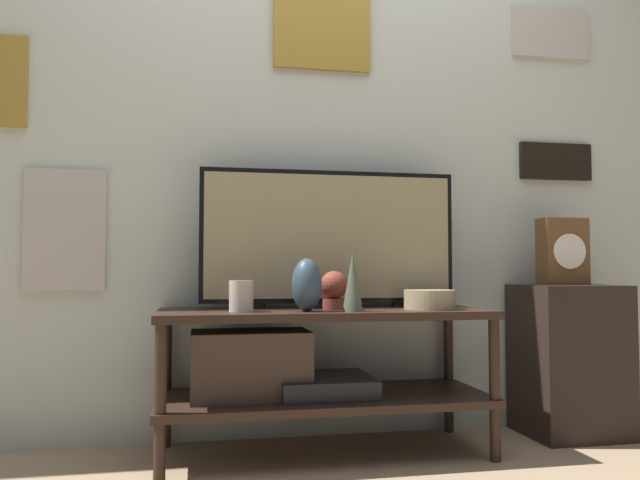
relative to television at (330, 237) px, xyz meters
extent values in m
plane|color=#997F60|center=(-0.05, -0.39, -0.83)|extent=(12.00, 12.00, 0.00)
cube|color=beige|center=(-0.05, 0.19, 0.52)|extent=(6.40, 0.06, 2.70)
cube|color=#B7B2A8|center=(-1.04, 0.15, 0.03)|extent=(0.31, 0.02, 0.48)
cube|color=white|center=(-1.04, 0.14, 0.03)|extent=(0.27, 0.01, 0.44)
cube|color=black|center=(1.11, 0.15, 0.37)|extent=(0.36, 0.02, 0.17)
cube|color=#BCB299|center=(1.11, 0.14, 0.37)|extent=(0.32, 0.01, 0.14)
cube|color=#B7B2A8|center=(1.09, 0.15, 0.98)|extent=(0.39, 0.02, 0.23)
cube|color=beige|center=(1.09, 0.14, 0.98)|extent=(0.35, 0.01, 0.20)
cube|color=olive|center=(-1.28, 0.15, 0.61)|extent=(0.17, 0.02, 0.37)
cube|color=#2D2D33|center=(-1.28, 0.14, 0.61)|extent=(0.14, 0.01, 0.33)
cube|color=olive|center=(0.00, 0.15, 0.99)|extent=(0.43, 0.02, 0.50)
cube|color=beige|center=(0.00, 0.14, 0.99)|extent=(0.39, 0.01, 0.47)
cube|color=black|center=(-0.05, -0.11, -0.30)|extent=(1.25, 0.49, 0.03)
cube|color=black|center=(-0.05, -0.11, -0.63)|extent=(1.25, 0.49, 0.03)
cylinder|color=black|center=(-0.64, -0.32, -0.56)|extent=(0.04, 0.04, 0.55)
cylinder|color=black|center=(0.55, -0.32, -0.56)|extent=(0.04, 0.04, 0.55)
cylinder|color=black|center=(-0.64, 0.11, -0.56)|extent=(0.04, 0.04, 0.55)
cylinder|color=black|center=(0.55, 0.11, -0.56)|extent=(0.04, 0.04, 0.55)
cube|color=black|center=(-0.05, -0.11, -0.58)|extent=(0.36, 0.34, 0.07)
cube|color=#47382D|center=(-0.33, -0.11, -0.49)|extent=(0.44, 0.27, 0.25)
cylinder|color=black|center=(-0.29, 0.00, -0.28)|extent=(0.05, 0.05, 0.02)
cylinder|color=black|center=(0.29, 0.00, -0.28)|extent=(0.05, 0.05, 0.02)
cube|color=black|center=(0.00, 0.00, 0.00)|extent=(1.04, 0.04, 0.53)
cube|color=#998C66|center=(0.00, -0.01, 0.00)|extent=(1.01, 0.01, 0.50)
ellipsoid|color=#2D4251|center=(-0.13, -0.22, -0.19)|extent=(0.11, 0.12, 0.19)
cylinder|color=beige|center=(0.45, 0.09, -0.17)|extent=(0.09, 0.09, 0.24)
cone|color=#4C5647|center=(0.03, -0.25, -0.18)|extent=(0.08, 0.08, 0.22)
cylinder|color=tan|center=(0.35, -0.19, -0.25)|extent=(0.20, 0.20, 0.07)
cylinder|color=#C1B29E|center=(-0.37, -0.20, -0.23)|extent=(0.09, 0.09, 0.11)
cylinder|color=brown|center=(-0.01, -0.12, -0.27)|extent=(0.09, 0.09, 0.04)
sphere|color=brown|center=(-0.01, -0.12, -0.19)|extent=(0.11, 0.11, 0.11)
cube|color=black|center=(1.04, -0.04, -0.52)|extent=(0.40, 0.36, 0.64)
cube|color=brown|center=(1.03, -0.03, -0.06)|extent=(0.20, 0.10, 0.29)
cylinder|color=white|center=(1.03, -0.08, -0.06)|extent=(0.15, 0.01, 0.15)
camera|label=1|loc=(-0.53, -2.47, -0.14)|focal=35.00mm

